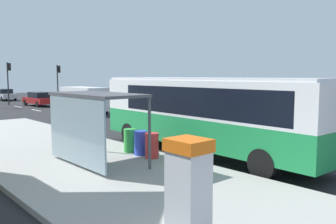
% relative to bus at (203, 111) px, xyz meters
% --- Properties ---
extents(ground_plane, '(56.00, 92.00, 0.04)m').
position_rel_bus_xyz_m(ground_plane, '(1.71, 13.13, -1.86)').
color(ground_plane, '#262628').
extents(sidewalk_platform, '(6.20, 30.00, 0.18)m').
position_rel_bus_xyz_m(sidewalk_platform, '(-4.69, 1.13, -1.75)').
color(sidewalk_platform, '#ADAAA3').
rests_on(sidewalk_platform, ground).
extents(lane_stripe_seg_1, '(0.16, 2.20, 0.01)m').
position_rel_bus_xyz_m(lane_stripe_seg_1, '(1.96, -1.87, -1.84)').
color(lane_stripe_seg_1, silver).
rests_on(lane_stripe_seg_1, ground).
extents(lane_stripe_seg_2, '(0.16, 2.20, 0.01)m').
position_rel_bus_xyz_m(lane_stripe_seg_2, '(1.96, 3.13, -1.84)').
color(lane_stripe_seg_2, silver).
rests_on(lane_stripe_seg_2, ground).
extents(lane_stripe_seg_3, '(0.16, 2.20, 0.01)m').
position_rel_bus_xyz_m(lane_stripe_seg_3, '(1.96, 8.13, -1.84)').
color(lane_stripe_seg_3, silver).
rests_on(lane_stripe_seg_3, ground).
extents(lane_stripe_seg_4, '(0.16, 2.20, 0.01)m').
position_rel_bus_xyz_m(lane_stripe_seg_4, '(1.96, 13.13, -1.84)').
color(lane_stripe_seg_4, silver).
rests_on(lane_stripe_seg_4, ground).
extents(lane_stripe_seg_5, '(0.16, 2.20, 0.01)m').
position_rel_bus_xyz_m(lane_stripe_seg_5, '(1.96, 18.13, -1.84)').
color(lane_stripe_seg_5, silver).
rests_on(lane_stripe_seg_5, ground).
extents(lane_stripe_seg_6, '(0.16, 2.20, 0.01)m').
position_rel_bus_xyz_m(lane_stripe_seg_6, '(1.96, 23.13, -1.84)').
color(lane_stripe_seg_6, silver).
rests_on(lane_stripe_seg_6, ground).
extents(lane_stripe_seg_7, '(0.16, 2.20, 0.01)m').
position_rel_bus_xyz_m(lane_stripe_seg_7, '(1.96, 28.13, -1.84)').
color(lane_stripe_seg_7, silver).
rests_on(lane_stripe_seg_7, ground).
extents(bus, '(2.92, 11.09, 3.21)m').
position_rel_bus_xyz_m(bus, '(0.00, 0.00, 0.00)').
color(bus, '#1E8C47').
rests_on(bus, ground).
extents(white_van, '(2.09, 5.23, 2.30)m').
position_rel_bus_xyz_m(white_van, '(3.91, 17.40, -0.50)').
color(white_van, white).
rests_on(white_van, ground).
extents(sedan_near, '(2.05, 4.50, 1.52)m').
position_rel_bus_xyz_m(sedan_near, '(4.01, 27.60, -1.05)').
color(sedan_near, '#A51919').
rests_on(sedan_near, ground).
extents(sedan_far, '(1.96, 4.46, 1.52)m').
position_rel_bus_xyz_m(sedan_far, '(4.01, 39.42, -1.05)').
color(sedan_far, '#B7B7BC').
rests_on(sedan_far, ground).
extents(ticket_machine, '(0.66, 0.76, 1.94)m').
position_rel_bus_xyz_m(ticket_machine, '(-6.13, -5.16, -0.67)').
color(ticket_machine, silver).
rests_on(ticket_machine, sidewalk_platform).
extents(recycling_bin_red, '(0.52, 0.52, 0.95)m').
position_rel_bus_xyz_m(recycling_bin_red, '(-2.49, 0.35, -1.19)').
color(recycling_bin_red, red).
rests_on(recycling_bin_red, sidewalk_platform).
extents(recycling_bin_blue, '(0.52, 0.52, 0.95)m').
position_rel_bus_xyz_m(recycling_bin_blue, '(-2.49, 1.05, -1.19)').
color(recycling_bin_blue, blue).
rests_on(recycling_bin_blue, sidewalk_platform).
extents(recycling_bin_green, '(0.52, 0.52, 0.95)m').
position_rel_bus_xyz_m(recycling_bin_green, '(-2.49, 1.75, -1.19)').
color(recycling_bin_green, green).
rests_on(recycling_bin_green, sidewalk_platform).
extents(traffic_light_near_side, '(0.49, 0.28, 4.55)m').
position_rel_bus_xyz_m(traffic_light_near_side, '(7.22, 29.62, 1.21)').
color(traffic_light_near_side, '#2D2D2D').
rests_on(traffic_light_near_side, ground).
extents(traffic_light_median, '(0.49, 0.28, 4.78)m').
position_rel_bus_xyz_m(traffic_light_median, '(2.11, 31.22, 1.35)').
color(traffic_light_median, '#2D2D2D').
rests_on(traffic_light_median, ground).
extents(bus_shelter, '(1.80, 4.00, 2.50)m').
position_rel_bus_xyz_m(bus_shelter, '(-4.70, 1.09, 0.25)').
color(bus_shelter, '#4C4C51').
rests_on(bus_shelter, sidewalk_platform).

